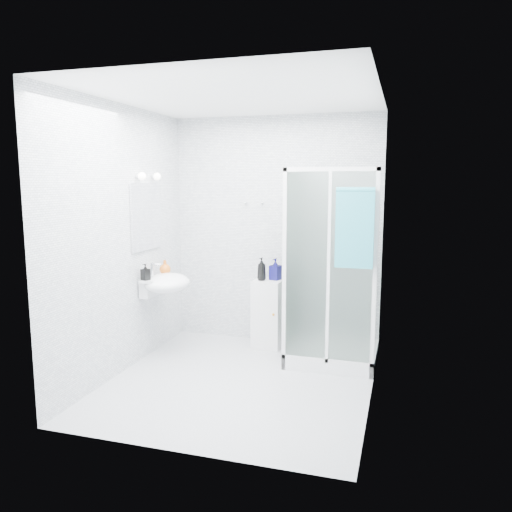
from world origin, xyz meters
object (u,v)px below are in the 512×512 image
(wall_basin, at_px, (165,283))
(shampoo_bottle_a, at_px, (262,269))
(soap_dispenser_black, at_px, (145,272))
(shower_enclosure, at_px, (325,320))
(storage_cabinet, at_px, (268,314))
(hand_towel, at_px, (355,226))
(shampoo_bottle_b, at_px, (275,269))
(soap_dispenser_orange, at_px, (165,267))

(wall_basin, xyz_separation_m, shampoo_bottle_a, (0.90, 0.56, 0.10))
(soap_dispenser_black, bearing_deg, shower_enclosure, 15.88)
(wall_basin, xyz_separation_m, soap_dispenser_black, (-0.12, -0.19, 0.15))
(wall_basin, bearing_deg, storage_cabinet, 31.78)
(shower_enclosure, height_order, hand_towel, shower_enclosure)
(shower_enclosure, height_order, shampoo_bottle_b, shower_enclosure)
(wall_basin, xyz_separation_m, storage_cabinet, (0.97, 0.60, -0.41))
(shampoo_bottle_a, bearing_deg, storage_cabinet, 29.02)
(soap_dispenser_orange, height_order, soap_dispenser_black, soap_dispenser_black)
(shampoo_bottle_a, xyz_separation_m, soap_dispenser_orange, (-0.98, -0.40, 0.04))
(shampoo_bottle_a, relative_size, soap_dispenser_orange, 1.64)
(wall_basin, bearing_deg, hand_towel, -2.47)
(shower_enclosure, height_order, wall_basin, shower_enclosure)
(shampoo_bottle_b, xyz_separation_m, soap_dispenser_orange, (-1.12, -0.48, 0.05))
(wall_basin, height_order, soap_dispenser_orange, soap_dispenser_orange)
(wall_basin, relative_size, soap_dispenser_orange, 3.58)
(shower_enclosure, xyz_separation_m, shampoo_bottle_a, (-0.75, 0.25, 0.45))
(shower_enclosure, relative_size, wall_basin, 3.57)
(hand_towel, bearing_deg, storage_cabinet, 145.52)
(shower_enclosure, height_order, storage_cabinet, shower_enclosure)
(shampoo_bottle_a, relative_size, shampoo_bottle_b, 1.06)
(hand_towel, distance_m, shampoo_bottle_b, 1.31)
(shower_enclosure, relative_size, storage_cabinet, 2.59)
(shampoo_bottle_a, xyz_separation_m, shampoo_bottle_b, (0.14, 0.08, -0.01))
(shampoo_bottle_b, distance_m, soap_dispenser_orange, 1.22)
(storage_cabinet, bearing_deg, soap_dispenser_black, -141.35)
(storage_cabinet, xyz_separation_m, soap_dispenser_black, (-1.10, -0.79, 0.56))
(shower_enclosure, distance_m, storage_cabinet, 0.74)
(shower_enclosure, bearing_deg, shampoo_bottle_b, 151.99)
(hand_towel, relative_size, soap_dispenser_black, 4.37)
(shampoo_bottle_a, bearing_deg, soap_dispenser_orange, -157.92)
(soap_dispenser_orange, bearing_deg, shampoo_bottle_a, 22.08)
(soap_dispenser_orange, bearing_deg, shampoo_bottle_b, 23.09)
(shower_enclosure, relative_size, soap_dispenser_black, 11.80)
(hand_towel, xyz_separation_m, soap_dispenser_orange, (-2.05, 0.25, -0.52))
(storage_cabinet, bearing_deg, soap_dispenser_orange, -154.65)
(shower_enclosure, bearing_deg, wall_basin, -169.19)
(shampoo_bottle_b, bearing_deg, storage_cabinet, -149.39)
(storage_cabinet, distance_m, hand_towel, 1.62)
(shower_enclosure, bearing_deg, soap_dispenser_orange, -175.00)
(soap_dispenser_orange, relative_size, soap_dispenser_black, 0.92)
(wall_basin, bearing_deg, shower_enclosure, 10.81)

